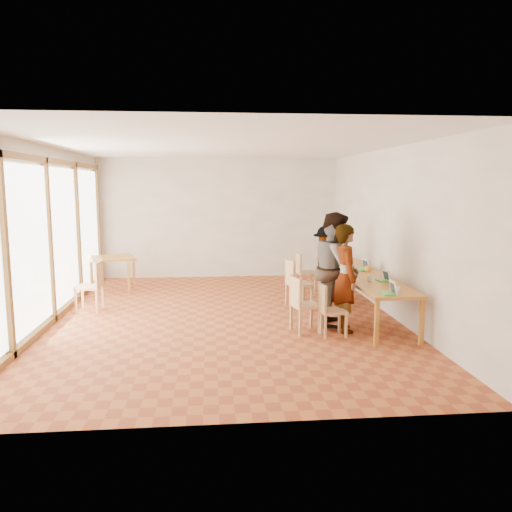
# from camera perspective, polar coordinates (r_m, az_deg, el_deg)

# --- Properties ---
(ground) EXTENTS (8.00, 8.00, 0.00)m
(ground) POSITION_cam_1_polar(r_m,az_deg,el_deg) (8.98, -3.64, -7.02)
(ground) COLOR #A55428
(ground) RESTS_ON ground
(wall_back) EXTENTS (6.00, 0.10, 3.00)m
(wall_back) POSITION_cam_1_polar(r_m,az_deg,el_deg) (12.69, -4.25, 4.32)
(wall_back) COLOR silver
(wall_back) RESTS_ON ground
(wall_front) EXTENTS (6.00, 0.10, 3.00)m
(wall_front) POSITION_cam_1_polar(r_m,az_deg,el_deg) (4.75, -2.36, -2.21)
(wall_front) COLOR silver
(wall_front) RESTS_ON ground
(wall_right) EXTENTS (0.10, 8.00, 3.00)m
(wall_right) POSITION_cam_1_polar(r_m,az_deg,el_deg) (9.29, 15.12, 2.63)
(wall_right) COLOR silver
(wall_right) RESTS_ON ground
(window_wall) EXTENTS (0.10, 8.00, 3.00)m
(window_wall) POSITION_cam_1_polar(r_m,az_deg,el_deg) (9.12, -22.68, 2.19)
(window_wall) COLOR white
(window_wall) RESTS_ON ground
(ceiling) EXTENTS (6.00, 8.00, 0.04)m
(ceiling) POSITION_cam_1_polar(r_m,az_deg,el_deg) (8.69, -3.83, 12.57)
(ceiling) COLOR white
(ceiling) RESTS_ON wall_back
(communal_table) EXTENTS (0.80, 4.00, 0.75)m
(communal_table) POSITION_cam_1_polar(r_m,az_deg,el_deg) (9.34, 11.82, -2.17)
(communal_table) COLOR #B27627
(communal_table) RESTS_ON ground
(side_table) EXTENTS (0.90, 0.90, 0.75)m
(side_table) POSITION_cam_1_polar(r_m,az_deg,el_deg) (11.59, -16.02, -0.48)
(side_table) COLOR #B27627
(side_table) RESTS_ON ground
(chair_near) EXTENTS (0.41, 0.41, 0.44)m
(chair_near) POSITION_cam_1_polar(r_m,az_deg,el_deg) (7.86, 8.16, -5.47)
(chair_near) COLOR tan
(chair_near) RESTS_ON ground
(chair_mid) EXTENTS (0.51, 0.51, 0.48)m
(chair_mid) POSITION_cam_1_polar(r_m,az_deg,el_deg) (7.99, 5.14, -4.85)
(chair_mid) COLOR tan
(chair_mid) RESTS_ON ground
(chair_far) EXTENTS (0.52, 0.52, 0.49)m
(chair_far) POSITION_cam_1_polar(r_m,az_deg,el_deg) (9.66, 4.42, -2.51)
(chair_far) COLOR tan
(chair_far) RESTS_ON ground
(chair_empty) EXTENTS (0.44, 0.44, 0.45)m
(chair_empty) POSITION_cam_1_polar(r_m,az_deg,el_deg) (11.18, 5.31, -1.31)
(chair_empty) COLOR tan
(chair_empty) RESTS_ON ground
(chair_spare) EXTENTS (0.48, 0.48, 0.51)m
(chair_spare) POSITION_cam_1_polar(r_m,az_deg,el_deg) (9.79, -18.00, -2.64)
(chair_spare) COLOR tan
(chair_spare) RESTS_ON ground
(person_near) EXTENTS (0.42, 0.64, 1.73)m
(person_near) POSITION_cam_1_polar(r_m,az_deg,el_deg) (8.13, 10.22, -2.49)
(person_near) COLOR gray
(person_near) RESTS_ON ground
(person_mid) EXTENTS (0.93, 1.08, 1.90)m
(person_mid) POSITION_cam_1_polar(r_m,az_deg,el_deg) (8.45, 9.11, -1.47)
(person_mid) COLOR gray
(person_mid) RESTS_ON ground
(person_far) EXTENTS (0.89, 1.14, 1.56)m
(person_far) POSITION_cam_1_polar(r_m,az_deg,el_deg) (10.07, 8.16, -0.89)
(person_far) COLOR gray
(person_far) RESTS_ON ground
(laptop_near) EXTENTS (0.21, 0.25, 0.20)m
(laptop_near) POSITION_cam_1_polar(r_m,az_deg,el_deg) (7.62, 15.11, -3.83)
(laptop_near) COLOR green
(laptop_near) RESTS_ON communal_table
(laptop_mid) EXTENTS (0.22, 0.24, 0.18)m
(laptop_mid) POSITION_cam_1_polar(r_m,az_deg,el_deg) (8.62, 14.46, -2.45)
(laptop_mid) COLOR green
(laptop_mid) RESTS_ON communal_table
(laptop_far) EXTENTS (0.27, 0.29, 0.22)m
(laptop_far) POSITION_cam_1_polar(r_m,az_deg,el_deg) (9.59, 12.22, -1.26)
(laptop_far) COLOR green
(laptop_far) RESTS_ON communal_table
(yellow_mug) EXTENTS (0.16, 0.16, 0.11)m
(yellow_mug) POSITION_cam_1_polar(r_m,az_deg,el_deg) (9.45, 12.72, -1.44)
(yellow_mug) COLOR gold
(yellow_mug) RESTS_ON communal_table
(green_bottle) EXTENTS (0.07, 0.07, 0.28)m
(green_bottle) POSITION_cam_1_polar(r_m,az_deg,el_deg) (10.96, 8.95, 0.42)
(green_bottle) COLOR #25803E
(green_bottle) RESTS_ON communal_table
(clear_glass) EXTENTS (0.07, 0.07, 0.09)m
(clear_glass) POSITION_cam_1_polar(r_m,az_deg,el_deg) (8.50, 12.87, -2.59)
(clear_glass) COLOR silver
(clear_glass) RESTS_ON communal_table
(condiment_cup) EXTENTS (0.08, 0.08, 0.06)m
(condiment_cup) POSITION_cam_1_polar(r_m,az_deg,el_deg) (7.91, 15.91, -3.60)
(condiment_cup) COLOR white
(condiment_cup) RESTS_ON communal_table
(pink_phone) EXTENTS (0.05, 0.10, 0.01)m
(pink_phone) POSITION_cam_1_polar(r_m,az_deg,el_deg) (9.24, 10.23, -1.88)
(pink_phone) COLOR #DE3363
(pink_phone) RESTS_ON communal_table
(black_pouch) EXTENTS (0.16, 0.26, 0.09)m
(black_pouch) POSITION_cam_1_polar(r_m,az_deg,el_deg) (10.63, 9.53, -0.35)
(black_pouch) COLOR black
(black_pouch) RESTS_ON communal_table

